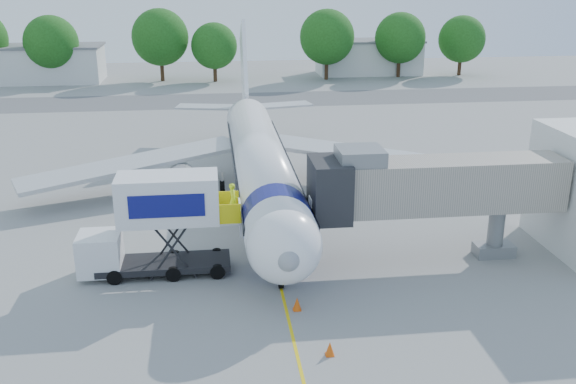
{
  "coord_description": "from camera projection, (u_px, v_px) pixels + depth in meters",
  "views": [
    {
      "loc": [
        -3.22,
        -38.82,
        15.33
      ],
      "look_at": [
        1.07,
        -3.73,
        3.2
      ],
      "focal_mm": 40.0,
      "sensor_mm": 36.0,
      "label": 1
    }
  ],
  "objects": [
    {
      "name": "ground",
      "position": [
        265.0,
        221.0,
        41.79
      ],
      "size": [
        160.0,
        160.0,
        0.0
      ],
      "primitive_type": "plane",
      "color": "gray",
      "rests_on": "ground"
    },
    {
      "name": "tree_e",
      "position": [
        327.0,
        37.0,
        94.89
      ],
      "size": [
        8.11,
        8.11,
        10.35
      ],
      "color": "#382314",
      "rests_on": "ground"
    },
    {
      "name": "tree_f",
      "position": [
        400.0,
        38.0,
        97.32
      ],
      "size": [
        7.65,
        7.65,
        9.75
      ],
      "color": "#382314",
      "rests_on": "ground"
    },
    {
      "name": "outbuilding_left",
      "position": [
        39.0,
        64.0,
        94.04
      ],
      "size": [
        18.4,
        8.4,
        5.3
      ],
      "color": "silver",
      "rests_on": "ground"
    },
    {
      "name": "catering_hiloader",
      "position": [
        157.0,
        225.0,
        33.6
      ],
      "size": [
        8.5,
        2.44,
        5.5
      ],
      "color": "black",
      "rests_on": "ground"
    },
    {
      "name": "safety_cone_a",
      "position": [
        297.0,
        304.0,
        30.64
      ],
      "size": [
        0.42,
        0.42,
        0.67
      ],
      "color": "#DE500B",
      "rests_on": "ground"
    },
    {
      "name": "ground_tug",
      "position": [
        233.0,
        364.0,
        25.29
      ],
      "size": [
        3.55,
        2.39,
        1.3
      ],
      "rotation": [
        0.0,
        0.0,
        0.24
      ],
      "color": "silver",
      "rests_on": "ground"
    },
    {
      "name": "tree_g",
      "position": [
        462.0,
        39.0,
        99.18
      ],
      "size": [
        7.18,
        7.18,
        9.16
      ],
      "color": "#382314",
      "rests_on": "ground"
    },
    {
      "name": "guidance_line",
      "position": [
        265.0,
        221.0,
        41.79
      ],
      "size": [
        0.15,
        70.0,
        0.01
      ],
      "primitive_type": "cube",
      "color": "yellow",
      "rests_on": "ground"
    },
    {
      "name": "outbuilding_right",
      "position": [
        368.0,
        57.0,
        101.67
      ],
      "size": [
        16.4,
        7.4,
        5.3
      ],
      "color": "silver",
      "rests_on": "ground"
    },
    {
      "name": "taxiway_strip",
      "position": [
        236.0,
        100.0,
        81.23
      ],
      "size": [
        120.0,
        10.0,
        0.01
      ],
      "primitive_type": "cube",
      "color": "#59595B",
      "rests_on": "ground"
    },
    {
      "name": "aircraft",
      "position": [
        259.0,
        160.0,
        44.71
      ],
      "size": [
        34.17,
        37.73,
        11.35
      ],
      "color": "white",
      "rests_on": "ground"
    },
    {
      "name": "tree_d",
      "position": [
        214.0,
        46.0,
        93.42
      ],
      "size": [
        6.71,
        6.71,
        8.55
      ],
      "color": "#382314",
      "rests_on": "ground"
    },
    {
      "name": "tree_b",
      "position": [
        51.0,
        43.0,
        91.06
      ],
      "size": [
        7.62,
        7.62,
        9.72
      ],
      "color": "#382314",
      "rests_on": "ground"
    },
    {
      "name": "safety_cone_b",
      "position": [
        330.0,
        349.0,
        27.01
      ],
      "size": [
        0.4,
        0.4,
        0.63
      ],
      "color": "#DE500B",
      "rests_on": "ground"
    },
    {
      "name": "jet_bridge",
      "position": [
        422.0,
        186.0,
        34.73
      ],
      "size": [
        13.9,
        3.2,
        6.6
      ],
      "color": "#ACA193",
      "rests_on": "ground"
    },
    {
      "name": "tree_c",
      "position": [
        160.0,
        37.0,
        93.46
      ],
      "size": [
        8.24,
        8.24,
        10.51
      ],
      "color": "#382314",
      "rests_on": "ground"
    }
  ]
}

